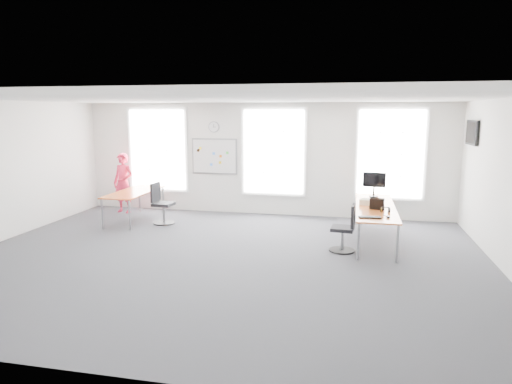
% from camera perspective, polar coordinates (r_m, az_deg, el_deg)
% --- Properties ---
extents(floor, '(10.00, 10.00, 0.00)m').
position_cam_1_polar(floor, '(8.78, -4.30, -8.33)').
color(floor, '#28282D').
rests_on(floor, ground).
extents(ceiling, '(10.00, 10.00, 0.00)m').
position_cam_1_polar(ceiling, '(8.34, -4.57, 11.63)').
color(ceiling, white).
rests_on(ceiling, ground).
extents(wall_back, '(10.00, 0.00, 10.00)m').
position_cam_1_polar(wall_back, '(12.29, 0.86, 4.13)').
color(wall_back, silver).
rests_on(wall_back, ground).
extents(wall_front, '(10.00, 0.00, 10.00)m').
position_cam_1_polar(wall_front, '(4.81, -18.07, -5.69)').
color(wall_front, silver).
rests_on(wall_front, ground).
extents(window_left, '(1.60, 0.06, 2.20)m').
position_cam_1_polar(window_left, '(13.16, -12.14, 5.17)').
color(window_left, white).
rests_on(window_left, wall_back).
extents(window_mid, '(1.60, 0.06, 2.20)m').
position_cam_1_polar(window_mid, '(12.19, 2.22, 5.02)').
color(window_mid, white).
rests_on(window_mid, wall_back).
extents(window_right, '(1.60, 0.06, 2.20)m').
position_cam_1_polar(window_right, '(12.05, 16.47, 4.56)').
color(window_right, white).
rests_on(window_right, wall_back).
extents(desk_right, '(0.82, 3.09, 0.75)m').
position_cam_1_polar(desk_right, '(10.17, 14.68, -1.98)').
color(desk_right, orange).
rests_on(desk_right, ground).
extents(desk_left, '(0.83, 2.07, 0.76)m').
position_cam_1_polar(desk_left, '(12.05, -14.96, -0.20)').
color(desk_left, orange).
rests_on(desk_left, ground).
extents(chair_right, '(0.51, 0.51, 0.96)m').
position_cam_1_polar(chair_right, '(9.27, 11.11, -4.79)').
color(chair_right, black).
rests_on(chair_right, ground).
extents(chair_left, '(0.54, 0.54, 1.02)m').
position_cam_1_polar(chair_left, '(11.60, -11.75, -1.70)').
color(chair_left, black).
rests_on(chair_left, ground).
extents(person, '(0.66, 0.49, 1.65)m').
position_cam_1_polar(person, '(13.06, -16.24, 1.09)').
color(person, '#CF2241').
rests_on(person, ground).
extents(whiteboard, '(1.20, 0.03, 0.90)m').
position_cam_1_polar(whiteboard, '(12.59, -5.23, 4.46)').
color(whiteboard, silver).
rests_on(whiteboard, wall_back).
extents(wall_clock, '(0.30, 0.04, 0.30)m').
position_cam_1_polar(wall_clock, '(12.54, -5.28, 8.10)').
color(wall_clock, gray).
rests_on(wall_clock, wall_back).
extents(tv, '(0.06, 0.90, 0.55)m').
position_cam_1_polar(tv, '(11.30, 25.41, 6.72)').
color(tv, black).
rests_on(tv, wall_right).
extents(keyboard, '(0.43, 0.23, 0.02)m').
position_cam_1_polar(keyboard, '(9.01, 14.04, -3.10)').
color(keyboard, black).
rests_on(keyboard, desk_right).
extents(mouse, '(0.09, 0.13, 0.04)m').
position_cam_1_polar(mouse, '(9.09, 16.20, -3.02)').
color(mouse, black).
rests_on(mouse, desk_right).
extents(lens_cap, '(0.08, 0.08, 0.01)m').
position_cam_1_polar(lens_cap, '(9.32, 15.79, -2.79)').
color(lens_cap, black).
rests_on(lens_cap, desk_right).
extents(headphones, '(0.20, 0.10, 0.12)m').
position_cam_1_polar(headphones, '(9.59, 15.81, -2.14)').
color(headphones, black).
rests_on(headphones, desk_right).
extents(laptop_sleeve, '(0.31, 0.26, 0.25)m').
position_cam_1_polar(laptop_sleeve, '(9.75, 14.87, -1.48)').
color(laptop_sleeve, black).
rests_on(laptop_sleeve, desk_right).
extents(paper_stack, '(0.39, 0.32, 0.12)m').
position_cam_1_polar(paper_stack, '(10.26, 13.86, -1.23)').
color(paper_stack, beige).
rests_on(paper_stack, desk_right).
extents(monitor, '(0.53, 0.22, 0.59)m').
position_cam_1_polar(monitor, '(11.19, 14.56, 1.20)').
color(monitor, black).
rests_on(monitor, desk_right).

